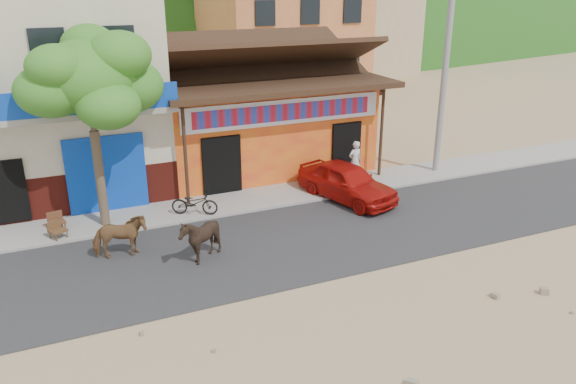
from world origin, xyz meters
The scene contains 16 objects.
ground centered at (0.00, 0.00, 0.00)m, with size 120.00×120.00×0.00m, color #9E825B.
road centered at (0.00, 2.50, 0.02)m, with size 60.00×5.00×0.04m, color #28282B.
sidewalk centered at (0.00, 6.00, 0.06)m, with size 60.00×2.00×0.12m, color gray.
dance_club centered at (2.00, 10.00, 1.80)m, with size 8.00×6.00×3.60m, color orange.
cafe_building centered at (-5.50, 10.00, 3.50)m, with size 7.00×6.00×7.00m, color beige.
apartment_front centered at (9.00, 24.00, 6.00)m, with size 9.00×9.00×12.00m, color #CC723F.
apartment_rear centered at (18.00, 30.00, 5.00)m, with size 8.00×8.00×10.00m, color tan.
tree centered at (-4.60, 5.80, 3.12)m, with size 3.00×3.00×6.00m, color #2D721E, non-canonical shape.
utility_pole centered at (8.20, 6.00, 4.12)m, with size 0.24×0.24×8.00m, color gray.
cow_tan centered at (-4.44, 3.45, 0.66)m, with size 0.67×1.47×1.24m, color brown.
cow_dark centered at (-2.46, 2.34, 0.72)m, with size 1.09×1.23×1.35m, color black.
red_car centered at (3.45, 4.80, 0.70)m, with size 1.56×3.87×1.32m, color #AD110C.
scooter centered at (-1.83, 5.43, 0.52)m, with size 0.53×1.52×0.80m, color black.
pedestrian centered at (4.59, 6.24, 0.89)m, with size 0.56×0.37×1.54m, color silver.
cafe_chair_left centered at (-6.00, 5.97, 0.61)m, with size 0.46×0.46×0.98m, color #4F271A, non-canonical shape.
cafe_chair_right centered at (-6.00, 5.30, 0.58)m, with size 0.43×0.43×0.93m, color #50311A, non-canonical shape.
Camera 1 is at (-5.78, -11.24, 7.34)m, focal length 35.00 mm.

